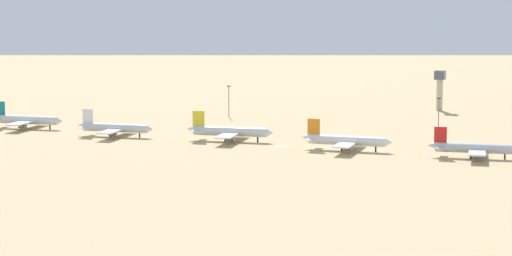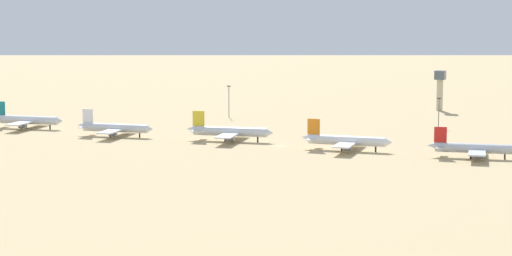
{
  "view_description": "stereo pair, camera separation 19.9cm",
  "coord_description": "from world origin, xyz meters",
  "px_view_note": "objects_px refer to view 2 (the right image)",
  "views": [
    {
      "loc": [
        126.17,
        -324.37,
        53.48
      ],
      "look_at": [
        -11.51,
        3.16,
        6.0
      ],
      "focal_mm": 64.23,
      "sensor_mm": 36.0,
      "label": 1
    },
    {
      "loc": [
        126.35,
        -324.3,
        53.48
      ],
      "look_at": [
        -11.51,
        3.16,
        6.0
      ],
      "focal_mm": 64.23,
      "sensor_mm": 36.0,
      "label": 2
    }
  ],
  "objects_px": {
    "light_pole_mid": "(439,110)",
    "control_tower": "(440,87)",
    "parked_jet_orange_3": "(346,141)",
    "parked_jet_white_1": "(115,128)",
    "parked_jet_teal_0": "(26,120)",
    "parked_jet_yellow_2": "(229,132)",
    "parked_jet_red_4": "(474,148)",
    "light_pole_east": "(229,99)"
  },
  "relations": [
    {
      "from": "light_pole_mid",
      "to": "light_pole_east",
      "type": "relative_size",
      "value": 0.86
    },
    {
      "from": "parked_jet_white_1",
      "to": "parked_jet_red_4",
      "type": "distance_m",
      "value": 145.66
    },
    {
      "from": "parked_jet_teal_0",
      "to": "parked_jet_orange_3",
      "type": "distance_m",
      "value": 147.99
    },
    {
      "from": "parked_jet_red_4",
      "to": "parked_jet_teal_0",
      "type": "bearing_deg",
      "value": 169.56
    },
    {
      "from": "parked_jet_orange_3",
      "to": "parked_jet_red_4",
      "type": "height_order",
      "value": "parked_jet_orange_3"
    },
    {
      "from": "parked_jet_white_1",
      "to": "control_tower",
      "type": "bearing_deg",
      "value": 46.96
    },
    {
      "from": "parked_jet_teal_0",
      "to": "parked_jet_orange_3",
      "type": "relative_size",
      "value": 1.02
    },
    {
      "from": "parked_jet_white_1",
      "to": "control_tower",
      "type": "relative_size",
      "value": 1.64
    },
    {
      "from": "parked_jet_orange_3",
      "to": "light_pole_mid",
      "type": "xyz_separation_m",
      "value": [
        18.28,
        79.75,
        3.99
      ]
    },
    {
      "from": "parked_jet_yellow_2",
      "to": "parked_jet_red_4",
      "type": "distance_m",
      "value": 96.83
    },
    {
      "from": "light_pole_mid",
      "to": "parked_jet_teal_0",
      "type": "bearing_deg",
      "value": -155.71
    },
    {
      "from": "parked_jet_orange_3",
      "to": "parked_jet_red_4",
      "type": "distance_m",
      "value": 46.93
    },
    {
      "from": "parked_jet_red_4",
      "to": "light_pole_east",
      "type": "distance_m",
      "value": 151.47
    },
    {
      "from": "parked_jet_yellow_2",
      "to": "light_pole_east",
      "type": "bearing_deg",
      "value": 105.38
    },
    {
      "from": "parked_jet_teal_0",
      "to": "parked_jet_red_4",
      "type": "xyz_separation_m",
      "value": [
        194.83,
        -3.9,
        -0.27
      ]
    },
    {
      "from": "parked_jet_yellow_2",
      "to": "parked_jet_orange_3",
      "type": "xyz_separation_m",
      "value": [
        49.83,
        -4.79,
        -0.12
      ]
    },
    {
      "from": "parked_jet_yellow_2",
      "to": "control_tower",
      "type": "height_order",
      "value": "control_tower"
    },
    {
      "from": "light_pole_mid",
      "to": "parked_jet_yellow_2",
      "type": "bearing_deg",
      "value": -132.26
    },
    {
      "from": "parked_jet_teal_0",
      "to": "parked_jet_red_4",
      "type": "distance_m",
      "value": 194.87
    },
    {
      "from": "control_tower",
      "to": "parked_jet_teal_0",
      "type": "bearing_deg",
      "value": -137.61
    },
    {
      "from": "parked_jet_white_1",
      "to": "light_pole_mid",
      "type": "xyz_separation_m",
      "value": [
        117.0,
        81.5,
        4.1
      ]
    },
    {
      "from": "parked_jet_yellow_2",
      "to": "light_pole_east",
      "type": "xyz_separation_m",
      "value": [
        -33.49,
        73.21,
        4.95
      ]
    },
    {
      "from": "parked_jet_teal_0",
      "to": "light_pole_east",
      "type": "xyz_separation_m",
      "value": [
        64.59,
        73.24,
        5.01
      ]
    },
    {
      "from": "parked_jet_red_4",
      "to": "control_tower",
      "type": "height_order",
      "value": "control_tower"
    },
    {
      "from": "light_pole_mid",
      "to": "control_tower",
      "type": "bearing_deg",
      "value": 101.25
    },
    {
      "from": "parked_jet_yellow_2",
      "to": "parked_jet_orange_3",
      "type": "relative_size",
      "value": 1.03
    },
    {
      "from": "parked_jet_teal_0",
      "to": "parked_jet_white_1",
      "type": "bearing_deg",
      "value": -15.47
    },
    {
      "from": "control_tower",
      "to": "light_pole_east",
      "type": "height_order",
      "value": "control_tower"
    },
    {
      "from": "parked_jet_orange_3",
      "to": "parked_jet_red_4",
      "type": "bearing_deg",
      "value": -3.65
    },
    {
      "from": "parked_jet_teal_0",
      "to": "parked_jet_yellow_2",
      "type": "distance_m",
      "value": 98.08
    },
    {
      "from": "parked_jet_red_4",
      "to": "light_pole_east",
      "type": "bearing_deg",
      "value": 140.07
    },
    {
      "from": "parked_jet_teal_0",
      "to": "parked_jet_yellow_2",
      "type": "bearing_deg",
      "value": -7.92
    },
    {
      "from": "parked_jet_orange_3",
      "to": "light_pole_mid",
      "type": "bearing_deg",
      "value": 72.39
    },
    {
      "from": "parked_jet_white_1",
      "to": "control_tower",
      "type": "height_order",
      "value": "control_tower"
    },
    {
      "from": "parked_jet_teal_0",
      "to": "parked_jet_orange_3",
      "type": "bearing_deg",
      "value": -9.78
    },
    {
      "from": "parked_jet_teal_0",
      "to": "control_tower",
      "type": "height_order",
      "value": "control_tower"
    },
    {
      "from": "parked_jet_white_1",
      "to": "parked_jet_yellow_2",
      "type": "height_order",
      "value": "parked_jet_yellow_2"
    },
    {
      "from": "parked_jet_yellow_2",
      "to": "parked_jet_orange_3",
      "type": "distance_m",
      "value": 50.06
    },
    {
      "from": "parked_jet_orange_3",
      "to": "light_pole_mid",
      "type": "distance_m",
      "value": 81.92
    },
    {
      "from": "light_pole_mid",
      "to": "parked_jet_white_1",
      "type": "bearing_deg",
      "value": -145.14
    },
    {
      "from": "control_tower",
      "to": "light_pole_mid",
      "type": "xyz_separation_m",
      "value": [
        12.91,
        -64.92,
        -4.66
      ]
    },
    {
      "from": "parked_jet_yellow_2",
      "to": "parked_jet_orange_3",
      "type": "bearing_deg",
      "value": -14.68
    }
  ]
}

